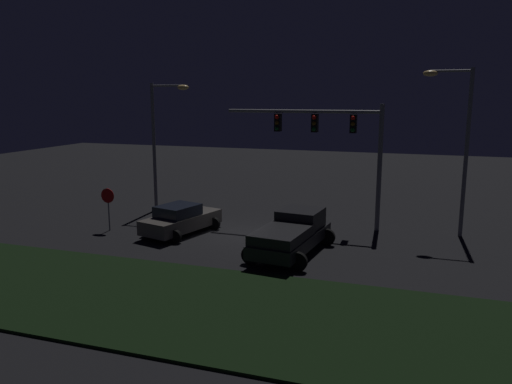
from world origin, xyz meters
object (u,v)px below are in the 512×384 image
at_px(pickup_truck, 293,232).
at_px(stop_sign, 108,201).
at_px(traffic_signal_gantry, 333,135).
at_px(street_lamp_left, 161,131).
at_px(car_sedan, 181,219).
at_px(street_lamp_right, 458,133).

distance_m(pickup_truck, stop_sign, 10.04).
distance_m(traffic_signal_gantry, street_lamp_left, 10.35).
height_order(car_sedan, street_lamp_right, street_lamp_right).
bearing_deg(street_lamp_left, stop_sign, -95.01).
xyz_separation_m(pickup_truck, street_lamp_left, (-9.56, 5.74, 3.84)).
distance_m(car_sedan, street_lamp_left, 6.85).
relative_size(car_sedan, stop_sign, 2.11).
xyz_separation_m(street_lamp_left, stop_sign, (-0.44, -5.00, -3.28)).
relative_size(car_sedan, street_lamp_left, 0.62).
relative_size(traffic_signal_gantry, stop_sign, 3.73).
bearing_deg(street_lamp_left, pickup_truck, -30.97).
bearing_deg(street_lamp_right, stop_sign, -164.54).
distance_m(street_lamp_left, street_lamp_right, 16.39).
height_order(car_sedan, traffic_signal_gantry, traffic_signal_gantry).
bearing_deg(street_lamp_right, traffic_signal_gantry, -177.74).
bearing_deg(traffic_signal_gantry, car_sedan, -151.66).
relative_size(car_sedan, street_lamp_right, 0.57).
bearing_deg(street_lamp_right, street_lamp_left, 178.79).
xyz_separation_m(traffic_signal_gantry, stop_sign, (-10.77, -4.42, -3.34)).
distance_m(pickup_truck, street_lamp_right, 9.63).
xyz_separation_m(car_sedan, street_lamp_left, (-3.36, 4.34, 4.10)).
bearing_deg(street_lamp_left, car_sedan, -52.27).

